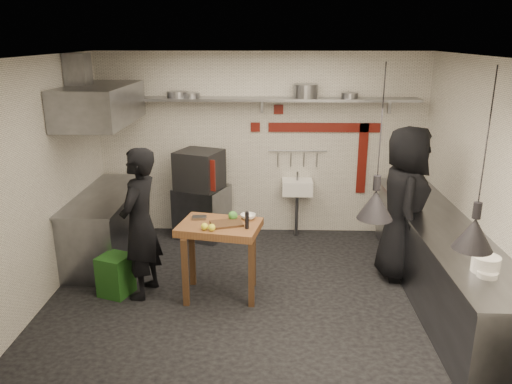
{
  "coord_description": "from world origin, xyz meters",
  "views": [
    {
      "loc": [
        0.13,
        -5.45,
        3.01
      ],
      "look_at": [
        -0.04,
        0.3,
        1.2
      ],
      "focal_mm": 35.0,
      "sensor_mm": 36.0,
      "label": 1
    }
  ],
  "objects_px": {
    "prep_table": "(220,260)",
    "chef_left": "(140,224)",
    "chef_right": "(405,204)",
    "combi_oven": "(199,170)",
    "green_bin": "(116,275)",
    "oven_stand": "(202,212)"
  },
  "relations": [
    {
      "from": "prep_table",
      "to": "chef_left",
      "type": "height_order",
      "value": "chef_left"
    },
    {
      "from": "prep_table",
      "to": "chef_left",
      "type": "xyz_separation_m",
      "value": [
        -0.93,
        -0.0,
        0.45
      ]
    },
    {
      "from": "prep_table",
      "to": "chef_right",
      "type": "xyz_separation_m",
      "value": [
        2.28,
        0.58,
        0.53
      ]
    },
    {
      "from": "combi_oven",
      "to": "green_bin",
      "type": "bearing_deg",
      "value": -92.32
    },
    {
      "from": "oven_stand",
      "to": "green_bin",
      "type": "distance_m",
      "value": 2.05
    },
    {
      "from": "oven_stand",
      "to": "green_bin",
      "type": "relative_size",
      "value": 1.6
    },
    {
      "from": "combi_oven",
      "to": "prep_table",
      "type": "bearing_deg",
      "value": -53.62
    },
    {
      "from": "oven_stand",
      "to": "prep_table",
      "type": "distance_m",
      "value": 1.91
    },
    {
      "from": "chef_right",
      "to": "prep_table",
      "type": "bearing_deg",
      "value": 113.37
    },
    {
      "from": "chef_left",
      "to": "chef_right",
      "type": "xyz_separation_m",
      "value": [
        3.21,
        0.58,
        0.08
      ]
    },
    {
      "from": "combi_oven",
      "to": "prep_table",
      "type": "distance_m",
      "value": 1.95
    },
    {
      "from": "prep_table",
      "to": "chef_right",
      "type": "relative_size",
      "value": 0.47
    },
    {
      "from": "prep_table",
      "to": "chef_left",
      "type": "bearing_deg",
      "value": -168.78
    },
    {
      "from": "chef_right",
      "to": "chef_left",
      "type": "bearing_deg",
      "value": 109.43
    },
    {
      "from": "green_bin",
      "to": "prep_table",
      "type": "bearing_deg",
      "value": 0.97
    },
    {
      "from": "oven_stand",
      "to": "chef_left",
      "type": "height_order",
      "value": "chef_left"
    },
    {
      "from": "green_bin",
      "to": "chef_left",
      "type": "distance_m",
      "value": 0.74
    },
    {
      "from": "combi_oven",
      "to": "chef_right",
      "type": "xyz_separation_m",
      "value": [
        2.76,
        -1.21,
        -0.1
      ]
    },
    {
      "from": "prep_table",
      "to": "oven_stand",
      "type": "bearing_deg",
      "value": 115.05
    },
    {
      "from": "combi_oven",
      "to": "green_bin",
      "type": "relative_size",
      "value": 1.22
    },
    {
      "from": "prep_table",
      "to": "combi_oven",
      "type": "bearing_deg",
      "value": 115.92
    },
    {
      "from": "green_bin",
      "to": "chef_left",
      "type": "xyz_separation_m",
      "value": [
        0.34,
        0.02,
        0.66
      ]
    }
  ]
}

